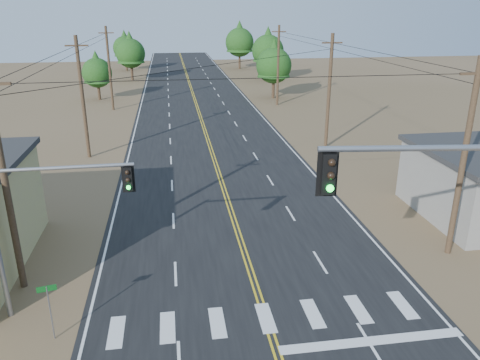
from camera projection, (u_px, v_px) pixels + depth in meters
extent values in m
cube|color=black|center=(214.00, 158.00, 39.63)|extent=(15.00, 200.00, 0.02)
cylinder|color=#4C3826|center=(5.00, 184.00, 19.73)|extent=(0.30, 0.30, 10.00)
cylinder|color=#4C3826|center=(83.00, 99.00, 38.29)|extent=(0.30, 0.30, 10.00)
cube|color=#4C3826|center=(76.00, 46.00, 36.83)|extent=(1.80, 0.12, 0.12)
cylinder|color=#4C3826|center=(110.00, 69.00, 56.84)|extent=(0.30, 0.30, 10.00)
cube|color=#4C3826|center=(106.00, 33.00, 55.38)|extent=(1.80, 0.12, 0.12)
cylinder|color=#4C3826|center=(463.00, 161.00, 22.67)|extent=(0.30, 0.30, 10.00)
cube|color=#4C3826|center=(479.00, 73.00, 21.22)|extent=(1.80, 0.12, 0.12)
cylinder|color=#4C3826|center=(329.00, 92.00, 41.23)|extent=(0.30, 0.30, 10.00)
cube|color=#4C3826|center=(332.00, 43.00, 39.77)|extent=(1.80, 0.12, 0.12)
cylinder|color=#4C3826|center=(278.00, 66.00, 59.78)|extent=(0.30, 0.30, 10.00)
cube|color=#4C3826|center=(279.00, 32.00, 58.32)|extent=(1.80, 0.12, 0.12)
cylinder|color=gray|center=(60.00, 168.00, 17.66)|extent=(5.51, 0.21, 0.14)
cube|color=black|center=(128.00, 179.00, 18.24)|extent=(0.31, 0.27, 0.98)
sphere|color=black|center=(127.00, 172.00, 17.98)|extent=(0.18, 0.18, 0.18)
sphere|color=black|center=(128.00, 180.00, 18.09)|extent=(0.18, 0.18, 0.18)
sphere|color=#0CE533|center=(129.00, 187.00, 18.20)|extent=(0.18, 0.18, 0.18)
cylinder|color=gray|center=(442.00, 148.00, 13.69)|extent=(7.28, 1.00, 0.18)
cube|color=black|center=(328.00, 173.00, 13.83)|extent=(0.44, 0.39, 1.26)
sphere|color=black|center=(332.00, 163.00, 13.50)|extent=(0.23, 0.23, 0.23)
sphere|color=black|center=(331.00, 176.00, 13.64)|extent=(0.23, 0.23, 0.23)
sphere|color=#0CE533|center=(330.00, 188.00, 13.78)|extent=(0.23, 0.23, 0.23)
cylinder|color=gray|center=(51.00, 313.00, 17.66)|extent=(0.06, 0.06, 2.33)
cube|color=#0B5018|center=(47.00, 289.00, 17.28)|extent=(0.69, 0.17, 0.23)
cylinder|color=#3F2D1E|center=(99.00, 91.00, 64.54)|extent=(0.39, 0.39, 2.40)
cone|color=#1D4B15|center=(96.00, 66.00, 63.38)|extent=(3.73, 3.73, 4.27)
sphere|color=#1D4B15|center=(97.00, 73.00, 63.68)|extent=(4.00, 4.00, 4.00)
cylinder|color=#3F2D1E|center=(132.00, 71.00, 81.91)|extent=(0.43, 0.43, 3.01)
cone|color=#1D4B15|center=(130.00, 47.00, 80.47)|extent=(4.68, 4.68, 5.35)
sphere|color=#1D4B15|center=(130.00, 53.00, 80.84)|extent=(5.01, 5.01, 5.01)
cylinder|color=#3F2D1E|center=(126.00, 63.00, 94.53)|extent=(0.45, 0.45, 2.86)
cone|color=#1D4B15|center=(125.00, 43.00, 93.15)|extent=(4.45, 4.45, 5.09)
sphere|color=#1D4B15|center=(125.00, 48.00, 93.51)|extent=(4.77, 4.77, 4.77)
cylinder|color=#3F2D1E|center=(273.00, 87.00, 65.73)|extent=(0.41, 0.41, 2.94)
cone|color=#1D4B15|center=(274.00, 58.00, 64.31)|extent=(4.57, 4.57, 5.22)
sphere|color=#1D4B15|center=(274.00, 66.00, 64.68)|extent=(4.89, 4.89, 4.89)
cylinder|color=#3F2D1E|center=(267.00, 71.00, 81.66)|extent=(0.50, 0.50, 3.29)
cone|color=#1D4B15|center=(268.00, 44.00, 80.08)|extent=(5.11, 5.11, 5.84)
sphere|color=#1D4B15|center=(268.00, 51.00, 80.49)|extent=(5.48, 5.48, 5.48)
cylinder|color=#3F2D1E|center=(240.00, 60.00, 97.26)|extent=(0.43, 0.43, 3.48)
cone|color=#1D4B15|center=(240.00, 36.00, 95.58)|extent=(5.42, 5.42, 6.19)
sphere|color=#1D4B15|center=(240.00, 42.00, 96.02)|extent=(5.81, 5.81, 5.81)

